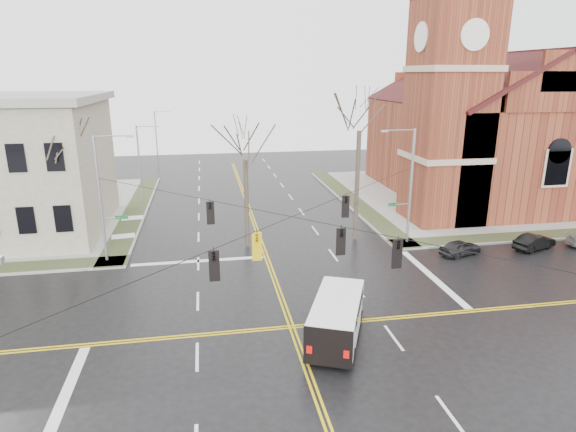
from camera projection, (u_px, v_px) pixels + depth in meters
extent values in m
plane|color=black|center=(292.00, 327.00, 25.88)|extent=(120.00, 120.00, 0.00)
cube|color=gray|center=(472.00, 195.00, 53.60)|extent=(30.00, 30.00, 0.15)
cube|color=#303E21|center=(353.00, 200.00, 51.30)|extent=(2.00, 30.00, 0.02)
cube|color=#303E21|center=(559.00, 233.00, 40.55)|extent=(30.00, 2.00, 0.02)
cube|color=#303E21|center=(135.00, 210.00, 47.60)|extent=(2.00, 30.00, 0.02)
cube|color=gold|center=(289.00, 327.00, 25.86)|extent=(0.12, 100.00, 0.01)
cube|color=gold|center=(294.00, 327.00, 25.90)|extent=(0.12, 100.00, 0.01)
cube|color=gold|center=(292.00, 328.00, 25.77)|extent=(100.00, 0.12, 0.01)
cube|color=gold|center=(291.00, 326.00, 26.00)|extent=(100.00, 0.12, 0.01)
cube|color=silver|center=(198.00, 261.00, 34.97)|extent=(9.50, 0.50, 0.01)
cube|color=silver|center=(59.00, 411.00, 19.43)|extent=(0.50, 9.50, 0.01)
cube|color=silver|center=(432.00, 276.00, 32.34)|extent=(0.50, 9.50, 0.01)
cube|color=maroon|center=(448.00, 111.00, 41.91)|extent=(6.00, 6.00, 20.00)
cylinder|color=silver|center=(475.00, 35.00, 37.32)|extent=(2.40, 0.15, 2.40)
cylinder|color=silver|center=(421.00, 37.00, 39.70)|extent=(0.15, 2.40, 2.40)
cube|color=maroon|center=(480.00, 150.00, 53.31)|extent=(18.00, 24.00, 10.00)
cube|color=maroon|center=(424.00, 190.00, 46.92)|extent=(2.00, 5.00, 4.40)
cylinder|color=gray|center=(411.00, 187.00, 37.32)|extent=(0.20, 0.20, 9.00)
cylinder|color=gray|center=(402.00, 204.00, 37.61)|extent=(1.20, 0.06, 0.06)
cube|color=#0F5A2A|center=(394.00, 204.00, 37.49)|extent=(0.90, 0.04, 0.25)
cylinder|color=gray|center=(400.00, 130.00, 35.88)|extent=(2.40, 0.08, 0.08)
cube|color=gray|center=(385.00, 131.00, 35.69)|extent=(0.50, 0.22, 0.15)
cylinder|color=gray|center=(100.00, 200.00, 33.52)|extent=(0.20, 0.20, 9.00)
cylinder|color=gray|center=(111.00, 218.00, 34.01)|extent=(1.20, 0.06, 0.06)
cube|color=#0F5A2A|center=(122.00, 217.00, 34.12)|extent=(0.90, 0.04, 0.25)
cylinder|color=gray|center=(112.00, 136.00, 32.47)|extent=(2.40, 0.08, 0.08)
cube|color=gray|center=(130.00, 136.00, 32.68)|extent=(0.50, 0.22, 0.15)
cylinder|color=black|center=(292.00, 217.00, 24.12)|extent=(23.02, 23.02, 0.03)
cylinder|color=black|center=(292.00, 217.00, 24.12)|extent=(23.02, 23.02, 0.03)
imported|color=black|center=(214.00, 266.00, 19.90)|extent=(0.21, 0.26, 1.30)
imported|color=black|center=(345.00, 207.00, 28.77)|extent=(0.21, 0.26, 1.30)
imported|color=gold|center=(257.00, 247.00, 22.12)|extent=(0.21, 0.26, 1.30)
imported|color=black|center=(210.00, 213.00, 27.45)|extent=(0.21, 0.26, 1.30)
imported|color=black|center=(397.00, 254.00, 21.22)|extent=(0.21, 0.26, 1.30)
imported|color=black|center=(341.00, 242.00, 22.78)|extent=(0.21, 0.26, 1.30)
cylinder|color=gray|center=(140.00, 165.00, 49.38)|extent=(0.16, 0.16, 8.00)
cylinder|color=gray|center=(146.00, 126.00, 48.44)|extent=(2.00, 0.07, 0.07)
cube|color=gray|center=(157.00, 127.00, 48.62)|extent=(0.45, 0.20, 0.13)
cylinder|color=gray|center=(156.00, 140.00, 68.27)|extent=(0.16, 0.16, 8.00)
cylinder|color=gray|center=(162.00, 112.00, 67.33)|extent=(2.00, 0.07, 0.07)
cube|color=gray|center=(169.00, 112.00, 67.50)|extent=(0.45, 0.20, 0.13)
cube|color=white|center=(337.00, 317.00, 24.26)|extent=(4.29, 6.13, 1.83)
cube|color=white|center=(342.00, 301.00, 26.56)|extent=(2.42, 1.76, 1.30)
cube|color=black|center=(343.00, 288.00, 26.74)|extent=(1.89, 0.91, 0.86)
cube|color=black|center=(337.00, 305.00, 24.30)|extent=(3.58, 4.45, 0.59)
cube|color=#B70C0A|center=(309.00, 350.00, 21.79)|extent=(0.27, 0.17, 0.37)
cube|color=#B70C0A|center=(346.00, 354.00, 21.42)|extent=(0.27, 0.17, 0.37)
cube|color=black|center=(336.00, 334.00, 24.53)|extent=(4.36, 6.20, 0.11)
cylinder|color=black|center=(323.00, 314.00, 26.50)|extent=(0.56, 0.82, 0.78)
cylinder|color=black|center=(359.00, 318.00, 26.06)|extent=(0.56, 0.82, 0.78)
cylinder|color=black|center=(310.00, 350.00, 22.98)|extent=(0.56, 0.82, 0.78)
cylinder|color=black|center=(352.00, 356.00, 22.54)|extent=(0.56, 0.82, 0.78)
imported|color=black|center=(460.00, 248.00, 36.06)|extent=(3.60, 2.28, 1.14)
imported|color=black|center=(534.00, 242.00, 37.20)|extent=(3.89, 2.45, 1.21)
cylinder|color=#3A3225|center=(67.00, 204.00, 35.87)|extent=(0.36, 0.36, 7.16)
cylinder|color=#3A3225|center=(246.00, 203.00, 37.09)|extent=(0.36, 0.36, 6.72)
cylinder|color=#3A3225|center=(357.00, 186.00, 38.34)|extent=(0.36, 0.36, 8.71)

